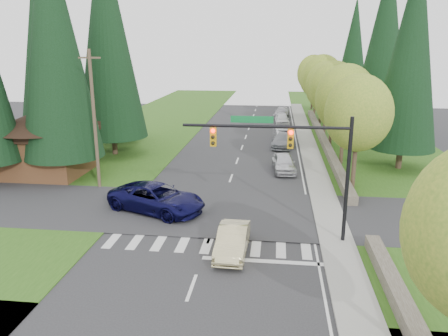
% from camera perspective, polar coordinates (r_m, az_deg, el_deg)
% --- Properties ---
extents(ground, '(120.00, 120.00, 0.00)m').
position_cam_1_polar(ground, '(20.67, -3.71, -13.89)').
color(ground, '#28282B').
rests_on(ground, ground).
extents(grass_east, '(14.00, 110.00, 0.06)m').
position_cam_1_polar(grass_east, '(40.16, 20.41, 0.01)').
color(grass_east, '#295015').
rests_on(grass_east, ground).
extents(grass_west, '(14.00, 110.00, 0.06)m').
position_cam_1_polar(grass_west, '(42.32, -16.21, 1.14)').
color(grass_west, '#295015').
rests_on(grass_west, ground).
extents(cross_street, '(120.00, 8.00, 0.10)m').
position_cam_1_polar(cross_street, '(27.82, -0.70, -5.82)').
color(cross_street, '#28282B').
rests_on(cross_street, ground).
extents(sidewalk_east, '(1.80, 80.00, 0.13)m').
position_cam_1_polar(sidewalk_east, '(41.07, 11.50, 1.08)').
color(sidewalk_east, gray).
rests_on(sidewalk_east, ground).
extents(curb_east, '(0.20, 80.00, 0.13)m').
position_cam_1_polar(curb_east, '(41.01, 10.31, 1.12)').
color(curb_east, gray).
rests_on(curb_east, ground).
extents(stone_wall_south, '(0.70, 14.00, 0.70)m').
position_cam_1_polar(stone_wall_south, '(18.39, 23.18, -18.08)').
color(stone_wall_south, '#4C4438').
rests_on(stone_wall_south, ground).
extents(stone_wall_north, '(0.70, 40.00, 0.70)m').
position_cam_1_polar(stone_wall_north, '(48.94, 12.81, 3.67)').
color(stone_wall_north, '#4C4438').
rests_on(stone_wall_north, ground).
extents(traffic_signal, '(8.70, 0.37, 6.80)m').
position_cam_1_polar(traffic_signal, '(22.78, 9.05, 2.27)').
color(traffic_signal, black).
rests_on(traffic_signal, ground).
extents(brown_building, '(8.40, 8.40, 5.40)m').
position_cam_1_polar(brown_building, '(38.16, -22.22, 3.85)').
color(brown_building, '#4C2D19').
rests_on(brown_building, ground).
extents(utility_pole, '(1.60, 0.24, 10.00)m').
position_cam_1_polar(utility_pole, '(32.75, -16.59, 6.16)').
color(utility_pole, '#473828').
rests_on(utility_pole, ground).
extents(decid_tree_0, '(4.80, 4.80, 8.37)m').
position_cam_1_polar(decid_tree_0, '(32.50, 17.14, 6.86)').
color(decid_tree_0, '#38281C').
rests_on(decid_tree_0, ground).
extents(decid_tree_1, '(5.20, 5.20, 8.80)m').
position_cam_1_polar(decid_tree_1, '(39.35, 15.58, 8.69)').
color(decid_tree_1, '#38281C').
rests_on(decid_tree_1, ground).
extents(decid_tree_2, '(5.00, 5.00, 8.82)m').
position_cam_1_polar(decid_tree_2, '(46.20, 14.10, 9.91)').
color(decid_tree_2, '#38281C').
rests_on(decid_tree_2, ground).
extents(decid_tree_3, '(5.00, 5.00, 8.55)m').
position_cam_1_polar(decid_tree_3, '(53.17, 13.29, 10.37)').
color(decid_tree_3, '#38281C').
rests_on(decid_tree_3, ground).
extents(decid_tree_4, '(5.40, 5.40, 9.18)m').
position_cam_1_polar(decid_tree_4, '(60.09, 12.71, 11.35)').
color(decid_tree_4, '#38281C').
rests_on(decid_tree_4, ground).
extents(decid_tree_5, '(4.80, 4.80, 8.30)m').
position_cam_1_polar(decid_tree_5, '(67.06, 11.94, 11.35)').
color(decid_tree_5, '#38281C').
rests_on(decid_tree_5, ground).
extents(decid_tree_6, '(5.20, 5.20, 8.86)m').
position_cam_1_polar(decid_tree_6, '(74.01, 11.58, 12.00)').
color(decid_tree_6, '#38281C').
rests_on(decid_tree_6, ground).
extents(conifer_w_a, '(6.12, 6.12, 19.80)m').
position_cam_1_polar(conifer_w_a, '(35.68, -21.39, 15.61)').
color(conifer_w_a, '#38281C').
rests_on(conifer_w_a, ground).
extents(conifer_w_b, '(5.44, 5.44, 17.80)m').
position_cam_1_polar(conifer_w_b, '(40.61, -22.42, 13.97)').
color(conifer_w_b, '#38281C').
rests_on(conifer_w_b, ground).
extents(conifer_w_c, '(6.46, 6.46, 20.80)m').
position_cam_1_polar(conifer_w_c, '(42.57, -15.03, 16.65)').
color(conifer_w_c, '#38281C').
rests_on(conifer_w_c, ground).
extents(conifer_w_e, '(5.78, 5.78, 18.80)m').
position_cam_1_polar(conifer_w_e, '(48.87, -14.55, 15.31)').
color(conifer_w_e, '#38281C').
rests_on(conifer_w_e, ground).
extents(conifer_e_a, '(5.44, 5.44, 17.80)m').
position_cam_1_polar(conifer_e_a, '(39.11, 23.26, 13.86)').
color(conifer_e_a, '#38281C').
rests_on(conifer_e_a, ground).
extents(conifer_e_b, '(6.12, 6.12, 19.80)m').
position_cam_1_polar(conifer_e_b, '(52.94, 20.25, 15.40)').
color(conifer_e_b, '#38281C').
rests_on(conifer_e_b, ground).
extents(conifer_e_c, '(5.10, 5.10, 16.80)m').
position_cam_1_polar(conifer_e_c, '(66.51, 16.54, 14.27)').
color(conifer_e_c, '#38281C').
rests_on(conifer_e_c, ground).
extents(sedan_champagne, '(1.56, 4.24, 1.39)m').
position_cam_1_polar(sedan_champagne, '(22.38, 1.12, -9.43)').
color(sedan_champagne, beige).
rests_on(sedan_champagne, ground).
extents(suv_navy, '(6.99, 5.15, 1.76)m').
position_cam_1_polar(suv_navy, '(28.03, -8.76, -3.91)').
color(suv_navy, '#0B0A36').
rests_on(suv_navy, ground).
extents(parked_car_a, '(2.20, 4.59, 1.51)m').
position_cam_1_polar(parked_car_a, '(36.81, 7.83, 0.67)').
color(parked_car_a, silver).
rests_on(parked_car_a, ground).
extents(parked_car_b, '(2.60, 5.11, 1.42)m').
position_cam_1_polar(parked_car_b, '(45.84, 7.69, 3.59)').
color(parked_car_b, gray).
rests_on(parked_car_b, ground).
extents(parked_car_c, '(2.13, 4.61, 1.46)m').
position_cam_1_polar(parked_car_c, '(48.58, 7.66, 4.30)').
color(parked_car_c, '#BABBBF').
rests_on(parked_car_c, ground).
extents(parked_car_d, '(2.01, 4.51, 1.51)m').
position_cam_1_polar(parked_car_d, '(58.95, 7.59, 6.32)').
color(parked_car_d, silver).
rests_on(parked_car_d, ground).
extents(parked_car_e, '(2.51, 5.16, 1.45)m').
position_cam_1_polar(parked_car_e, '(65.44, 7.53, 7.21)').
color(parked_car_e, '#9E9FA3').
rests_on(parked_car_e, ground).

